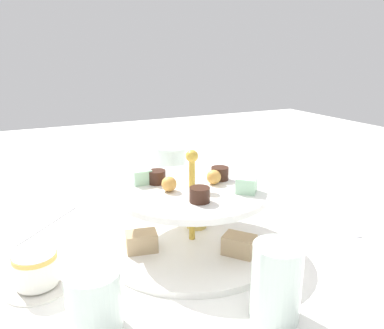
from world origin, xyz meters
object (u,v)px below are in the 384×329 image
Objects in this scene: butter_knife_left at (328,218)px; butter_knife_right at (47,223)px; water_glass_short_left at (94,301)px; water_glass_mid_back at (276,282)px; teacup_with_saucer at (36,271)px; water_glass_tall_right at (171,172)px; tiered_serving_stand at (192,219)px.

butter_knife_right is (0.21, 0.50, 0.00)m from butter_knife_left.
butter_knife_right is (0.32, 0.02, -0.04)m from water_glass_short_left.
butter_knife_right is 1.76× the size of water_glass_mid_back.
water_glass_short_left reaches higher than butter_knife_left.
teacup_with_saucer is 0.93× the size of water_glass_mid_back.
water_glass_mid_back reaches higher than water_glass_short_left.
water_glass_short_left is 0.13m from teacup_with_saucer.
water_glass_short_left is 0.82× the size of teacup_with_saucer.
butter_knife_left is at bearing -55.57° from water_glass_mid_back.
teacup_with_saucer is 0.53× the size of butter_knife_right.
water_glass_tall_right is 0.28m from butter_knife_right.
water_glass_short_left is at bearing 69.58° from water_glass_mid_back.
butter_knife_left is at bearing -90.47° from teacup_with_saucer.
water_glass_tall_right is (0.23, -0.06, 0.01)m from tiered_serving_stand.
butter_knife_left is 0.54m from butter_knife_right.
water_glass_tall_right is 1.24× the size of teacup_with_saucer.
butter_knife_right is (0.19, 0.21, -0.04)m from tiered_serving_stand.
butter_knife_left is at bearing -76.64° from water_glass_short_left.
tiered_serving_stand is at bearing 92.17° from butter_knife_left.
water_glass_mid_back is (-0.19, -0.25, 0.02)m from teacup_with_saucer.
water_glass_tall_right is at bearing -51.03° from teacup_with_saucer.
water_glass_tall_right is 0.34m from butter_knife_left.
butter_knife_right is (0.21, -0.03, -0.02)m from teacup_with_saucer.
teacup_with_saucer is (-0.02, 0.24, -0.02)m from tiered_serving_stand.
water_glass_short_left is 0.44× the size of butter_knife_right.
water_glass_tall_right is 0.39m from teacup_with_saucer.
teacup_with_saucer is at bearing 34.18° from butter_knife_right.
tiered_serving_stand is 0.29m from butter_knife_right.
water_glass_tall_right is 0.66× the size of butter_knife_right.
water_glass_mid_back is at bearing -126.91° from teacup_with_saucer.
tiered_serving_stand reaches higher than water_glass_short_left.
butter_knife_right is (-0.04, 0.27, -0.05)m from water_glass_tall_right.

